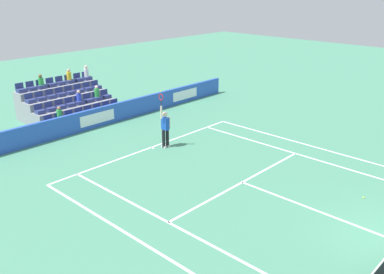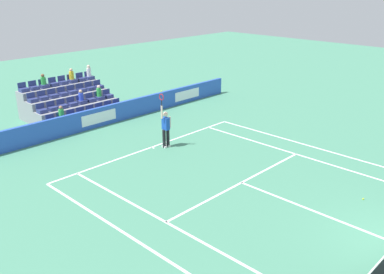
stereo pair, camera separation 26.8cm
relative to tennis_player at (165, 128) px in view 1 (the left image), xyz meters
The scene contains 12 objects.
line_baseline 1.21m from the tennis_player, 42.08° to the right, with size 10.97×0.10×0.01m, color white.
line_service 5.14m from the tennis_player, 84.05° to the left, with size 8.23×0.10×0.01m, color white.
line_centre_service 8.29m from the tennis_player, 86.36° to the left, with size 0.10×6.40×0.01m, color white.
line_singles_sideline_left 7.24m from the tennis_player, 49.72° to the left, with size 0.10×11.89×0.01m, color white.
line_singles_sideline_right 6.62m from the tennis_player, 123.28° to the left, with size 0.10×11.89×0.01m, color white.
line_doubles_sideline_left 8.19m from the tennis_player, 42.33° to the left, with size 0.10×11.89×0.01m, color white.
line_doubles_sideline_right 7.45m from the tennis_player, 132.20° to the left, with size 0.10×11.89×0.01m, color white.
line_centre_mark 1.18m from the tennis_player, 35.44° to the right, with size 0.10×0.20×0.01m, color white.
sponsor_barrier 4.98m from the tennis_player, 83.94° to the right, with size 20.64×0.22×1.07m.
tennis_player is the anchor object (origin of this frame).
stadium_stand 7.90m from the tennis_player, 86.24° to the right, with size 4.96×3.80×2.60m.
loose_tennis_ball 9.29m from the tennis_player, 99.28° to the left, with size 0.07×0.07×0.07m, color #D1E533.
Camera 1 is at (12.58, 2.62, 7.66)m, focal length 39.78 mm.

